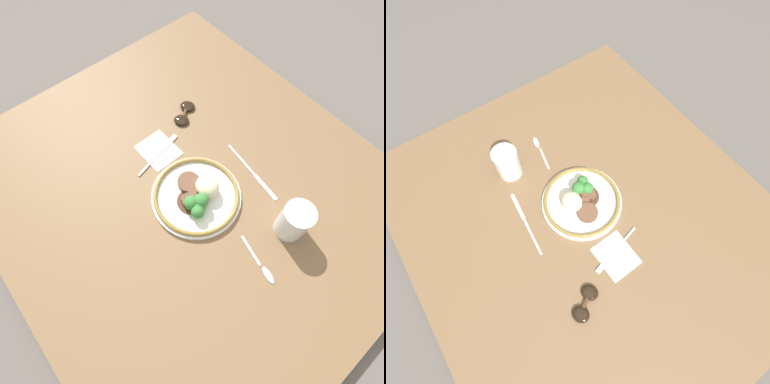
# 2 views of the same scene
# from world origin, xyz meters

# --- Properties ---
(ground_plane) EXTENTS (8.00, 8.00, 0.00)m
(ground_plane) POSITION_xyz_m (0.00, 0.00, 0.00)
(ground_plane) COLOR #5B5651
(dining_table) EXTENTS (1.22, 1.08, 0.04)m
(dining_table) POSITION_xyz_m (0.00, 0.00, 0.02)
(dining_table) COLOR brown
(dining_table) RESTS_ON ground
(napkin) EXTENTS (0.12, 0.11, 0.00)m
(napkin) POSITION_xyz_m (-0.15, 0.01, 0.04)
(napkin) COLOR white
(napkin) RESTS_ON dining_table
(plate) EXTENTS (0.26, 0.26, 0.07)m
(plate) POSITION_xyz_m (0.05, -0.01, 0.06)
(plate) COLOR white
(plate) RESTS_ON dining_table
(juice_glass) EXTENTS (0.08, 0.08, 0.11)m
(juice_glass) POSITION_xyz_m (0.29, 0.12, 0.09)
(juice_glass) COLOR #F4AD19
(juice_glass) RESTS_ON dining_table
(fork) EXTENTS (0.06, 0.18, 0.00)m
(fork) POSITION_xyz_m (-0.14, 0.01, 0.04)
(fork) COLOR silver
(fork) RESTS_ON napkin
(knife) EXTENTS (0.23, 0.04, 0.00)m
(knife) POSITION_xyz_m (0.10, 0.17, 0.04)
(knife) COLOR silver
(knife) RESTS_ON dining_table
(spoon) EXTENTS (0.15, 0.04, 0.01)m
(spoon) POSITION_xyz_m (0.32, -0.01, 0.04)
(spoon) COLOR silver
(spoon) RESTS_ON dining_table
(sunglasses) EXTENTS (0.10, 0.12, 0.02)m
(sunglasses) POSITION_xyz_m (-0.21, 0.16, 0.05)
(sunglasses) COLOR black
(sunglasses) RESTS_ON dining_table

